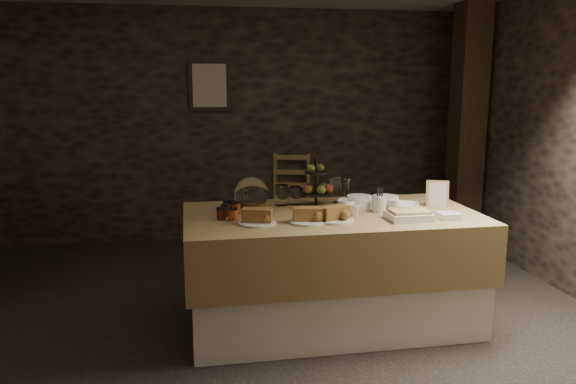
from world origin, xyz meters
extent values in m
cube|color=black|center=(0.00, 0.00, 0.00)|extent=(5.50, 5.00, 0.01)
cube|color=black|center=(0.00, 2.50, 1.30)|extent=(5.50, 0.02, 2.60)
cube|color=black|center=(0.00, -2.50, 1.30)|extent=(5.50, 0.02, 2.60)
cube|color=white|center=(0.61, -0.04, 0.40)|extent=(2.06, 1.06, 0.80)
cube|color=olive|center=(0.61, -0.04, 0.63)|extent=(2.14, 1.13, 0.43)
cube|color=olive|center=(0.73, 2.26, 0.24)|extent=(0.54, 0.53, 0.05)
cube|color=olive|center=(0.73, 2.45, 0.76)|extent=(0.43, 0.13, 0.43)
cube|color=black|center=(2.55, 1.68, 1.30)|extent=(0.30, 0.30, 2.60)
cube|color=#30211A|center=(-0.15, 2.47, 1.75)|extent=(0.45, 0.03, 0.55)
cube|color=beige|center=(-0.15, 2.45, 1.75)|extent=(0.37, 0.01, 0.47)
cylinder|color=white|center=(0.85, 0.07, 0.90)|extent=(0.19, 0.19, 0.10)
cylinder|color=white|center=(1.06, 0.10, 0.89)|extent=(0.20, 0.20, 0.08)
cylinder|color=white|center=(0.96, -0.07, 0.91)|extent=(0.10, 0.10, 0.12)
imported|color=white|center=(0.70, -0.09, 0.90)|extent=(0.14, 0.14, 0.10)
imported|color=white|center=(0.73, -0.17, 0.89)|extent=(0.13, 0.13, 0.09)
cylinder|color=white|center=(0.71, 0.00, 0.89)|extent=(0.09, 0.09, 0.09)
cylinder|color=white|center=(1.07, -0.08, 0.89)|extent=(0.08, 0.08, 0.09)
imported|color=white|center=(1.16, -0.04, 0.87)|extent=(0.29, 0.29, 0.05)
cylinder|color=olive|center=(0.04, 0.18, 0.85)|extent=(0.26, 0.26, 0.01)
cylinder|color=brown|center=(0.04, 0.18, 0.89)|extent=(0.22, 0.22, 0.07)
sphere|color=white|center=(0.04, 0.18, 0.97)|extent=(0.26, 0.26, 0.26)
cylinder|color=black|center=(0.56, 0.25, 1.03)|extent=(0.03, 0.03, 0.36)
cylinder|color=black|center=(0.56, 0.25, 0.94)|extent=(0.26, 0.26, 0.01)
cylinder|color=black|center=(0.56, 0.25, 1.10)|extent=(0.18, 0.18, 0.01)
sphere|color=olive|center=(0.62, 0.28, 0.98)|extent=(0.08, 0.08, 0.08)
sphere|color=maroon|center=(0.50, 0.29, 0.98)|extent=(0.08, 0.08, 0.08)
sphere|color=olive|center=(0.58, 0.19, 0.98)|extent=(0.08, 0.08, 0.08)
sphere|color=brown|center=(0.48, 0.22, 0.98)|extent=(0.08, 0.08, 0.08)
sphere|color=maroon|center=(0.64, 0.21, 0.98)|extent=(0.08, 0.08, 0.08)
cylinder|color=white|center=(0.03, -0.25, 0.85)|extent=(0.26, 0.26, 0.01)
cube|color=brown|center=(0.03, -0.25, 0.91)|extent=(0.22, 0.14, 0.09)
cylinder|color=white|center=(0.37, -0.28, 0.85)|extent=(0.26, 0.26, 0.01)
cube|color=brown|center=(0.37, -0.28, 0.91)|extent=(0.21, 0.11, 0.09)
cylinder|color=white|center=(0.57, -0.27, 0.85)|extent=(0.26, 0.26, 0.01)
cube|color=brown|center=(0.57, -0.27, 0.91)|extent=(0.22, 0.16, 0.09)
cylinder|color=#4E1815|center=(-0.16, 0.01, 0.88)|extent=(0.06, 0.06, 0.07)
cylinder|color=#C65327|center=(-0.12, -0.12, 0.88)|extent=(0.06, 0.06, 0.07)
cylinder|color=#4E1815|center=(-0.20, -0.09, 0.88)|extent=(0.06, 0.06, 0.07)
cylinder|color=#C65327|center=(-0.08, 0.08, 0.88)|extent=(0.06, 0.06, 0.07)
cylinder|color=#4E1815|center=(-0.14, 0.14, 0.88)|extent=(0.06, 0.06, 0.07)
cube|color=white|center=(1.08, -0.33, 0.87)|extent=(0.30, 0.22, 0.05)
cube|color=tan|center=(1.08, -0.33, 0.91)|extent=(0.26, 0.18, 0.02)
cube|color=white|center=(1.36, -0.36, 0.87)|extent=(0.14, 0.14, 0.04)
cube|color=olive|center=(1.46, 0.05, 0.94)|extent=(0.18, 0.12, 0.22)
cylinder|color=white|center=(0.29, 0.30, 0.93)|extent=(0.10, 0.10, 0.16)
cylinder|color=white|center=(0.40, 0.31, 0.92)|extent=(0.09, 0.09, 0.14)
camera|label=1|loc=(-0.42, -3.91, 1.78)|focal=35.00mm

